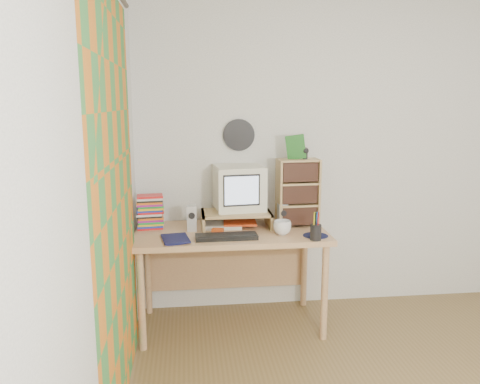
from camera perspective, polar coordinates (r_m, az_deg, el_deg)
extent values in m
plane|color=white|center=(3.95, 13.38, 4.30)|extent=(3.50, 0.00, 3.50)
plane|color=white|center=(2.03, -17.92, -1.96)|extent=(0.00, 3.50, 3.50)
plane|color=orange|center=(2.51, -14.80, -1.76)|extent=(0.00, 2.20, 2.20)
cylinder|color=black|center=(3.71, -0.14, 6.96)|extent=(0.25, 0.02, 0.25)
cube|color=tan|center=(3.47, -1.13, -5.06)|extent=(1.40, 0.70, 0.04)
cube|color=tan|center=(3.89, -1.58, -8.76)|extent=(1.33, 0.02, 0.41)
cylinder|color=tan|center=(3.33, -11.93, -12.90)|extent=(0.05, 0.05, 0.71)
cylinder|color=tan|center=(3.45, 10.27, -11.97)|extent=(0.05, 0.05, 0.71)
cylinder|color=tan|center=(3.86, -11.15, -9.44)|extent=(0.05, 0.05, 0.71)
cylinder|color=tan|center=(3.97, 7.83, -8.79)|extent=(0.05, 0.05, 0.71)
cube|color=tan|center=(3.53, -4.52, -3.46)|extent=(0.02, 0.30, 0.12)
cube|color=tan|center=(3.59, 3.50, -3.23)|extent=(0.02, 0.30, 0.12)
cube|color=tan|center=(3.54, -0.48, -2.57)|extent=(0.52, 0.30, 0.02)
cube|color=silver|center=(3.55, -0.04, 0.42)|extent=(0.39, 0.39, 0.34)
cube|color=silver|center=(3.46, -5.91, -3.21)|extent=(0.07, 0.07, 0.19)
cube|color=silver|center=(3.55, 5.21, -2.88)|extent=(0.07, 0.07, 0.18)
cube|color=black|center=(3.27, -1.66, -5.46)|extent=(0.43, 0.15, 0.03)
cube|color=tan|center=(3.58, 7.04, -0.08)|extent=(0.32, 0.18, 0.51)
imported|color=white|center=(3.37, 5.18, -4.34)|extent=(0.15, 0.15, 0.10)
imported|color=#11133E|center=(3.24, -9.43, -5.59)|extent=(0.24, 0.19, 0.04)
cylinder|color=black|center=(3.38, 9.19, -5.26)|extent=(0.19, 0.19, 0.00)
cube|color=#CF4716|center=(3.37, -2.72, -4.82)|extent=(0.09, 0.07, 0.04)
cube|color=#1C5F1B|center=(3.53, 6.80, 5.47)|extent=(0.14, 0.06, 0.18)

